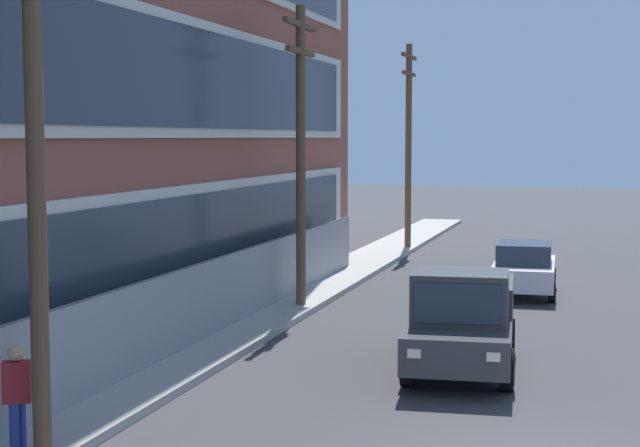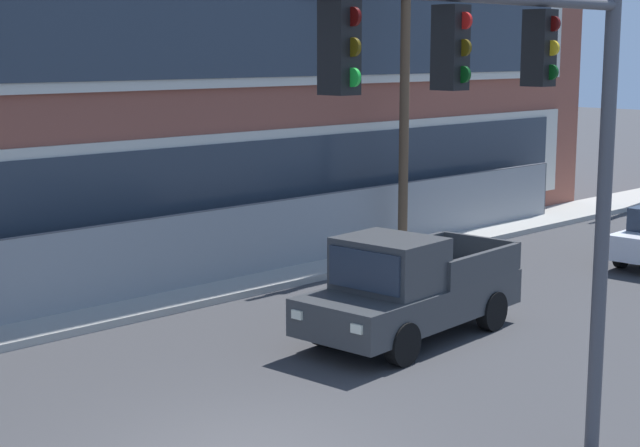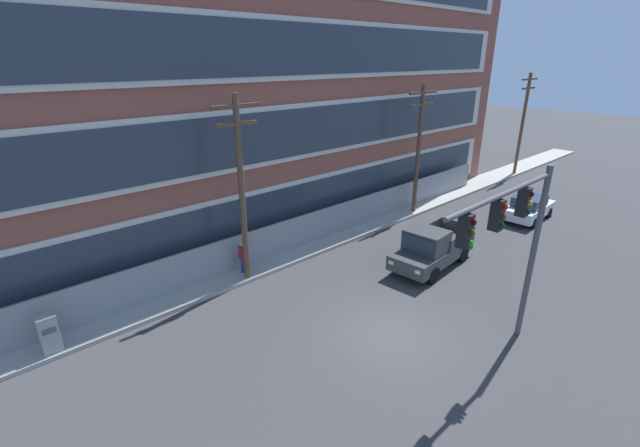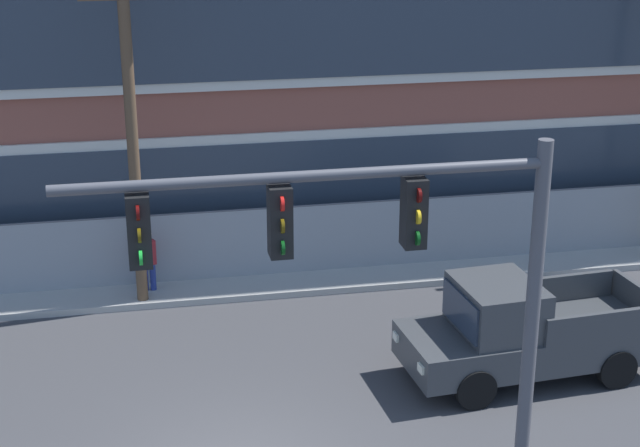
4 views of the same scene
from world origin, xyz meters
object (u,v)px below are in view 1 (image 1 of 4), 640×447
at_px(utility_pole_near_corner, 35,144).
at_px(utility_pole_midblock, 301,142).
at_px(pickup_truck_dark_grey, 462,323).
at_px(utility_pole_far_east, 408,136).
at_px(pedestrian_near_cabinet, 17,394).
at_px(sedan_white, 524,268).

xyz_separation_m(utility_pole_near_corner, utility_pole_midblock, (13.12, 0.20, -0.02)).
xyz_separation_m(pickup_truck_dark_grey, utility_pole_far_east, (20.40, 5.01, 3.74)).
bearing_deg(pickup_truck_dark_grey, utility_pole_far_east, 13.80).
relative_size(utility_pole_midblock, pedestrian_near_cabinet, 4.81).
bearing_deg(pickup_truck_dark_grey, utility_pole_midblock, 41.56).
distance_m(utility_pole_far_east, pedestrian_near_cabinet, 27.80).
height_order(utility_pole_midblock, utility_pole_far_east, utility_pole_far_east).
relative_size(pickup_truck_dark_grey, utility_pole_midblock, 0.64).
bearing_deg(utility_pole_far_east, utility_pole_midblock, 179.51).
relative_size(utility_pole_far_east, pedestrian_near_cabinet, 4.99).
relative_size(utility_pole_near_corner, utility_pole_far_east, 0.98).
bearing_deg(pedestrian_near_cabinet, utility_pole_near_corner, -109.04).
distance_m(pickup_truck_dark_grey, sedan_white, 10.11).
height_order(sedan_white, utility_pole_midblock, utility_pole_midblock).
height_order(pickup_truck_dark_grey, utility_pole_far_east, utility_pole_far_east).
distance_m(pickup_truck_dark_grey, utility_pole_near_corner, 9.54).
distance_m(sedan_white, utility_pole_near_corner, 18.63).
xyz_separation_m(utility_pole_near_corner, utility_pole_far_east, (27.72, 0.08, 0.15)).
height_order(sedan_white, pedestrian_near_cabinet, pedestrian_near_cabinet).
bearing_deg(pickup_truck_dark_grey, utility_pole_near_corner, 146.06).
bearing_deg(utility_pole_near_corner, sedan_white, -17.22).
xyz_separation_m(pickup_truck_dark_grey, utility_pole_near_corner, (-7.33, 4.93, 3.60)).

